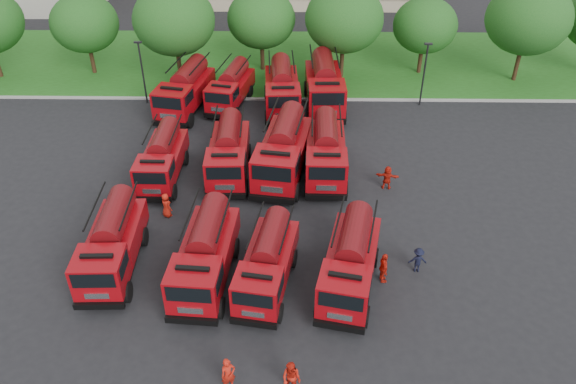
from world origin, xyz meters
name	(u,v)px	position (x,y,z in m)	size (l,w,h in m)	color
ground	(258,241)	(0.00, 0.00, 0.00)	(140.00, 140.00, 0.00)	black
lawn	(275,61)	(0.00, 26.00, 0.06)	(70.00, 16.00, 0.12)	#1E4E14
curb	(271,99)	(0.00, 17.90, 0.07)	(70.00, 0.30, 0.14)	gray
tree_1	(85,23)	(-16.00, 23.00, 4.55)	(5.71, 5.71, 6.98)	#382314
tree_2	(174,20)	(-8.00, 21.50, 5.35)	(6.72, 6.72, 8.22)	#382314
tree_3	(261,19)	(-1.00, 24.00, 4.68)	(5.88, 5.88, 7.19)	#382314
tree_4	(344,19)	(6.00, 22.50, 5.22)	(6.55, 6.55, 8.01)	#382314
tree_5	(425,25)	(13.00, 23.50, 4.35)	(5.46, 5.46, 6.68)	#382314
tree_6	(528,18)	(21.00, 22.00, 5.49)	(6.89, 6.89, 8.42)	#382314
lamp_post_0	(142,69)	(-10.00, 17.20, 2.90)	(0.60, 0.25, 5.11)	black
lamp_post_1	(424,71)	(12.00, 17.20, 2.90)	(0.60, 0.25, 5.11)	black
fire_truck_0	(112,243)	(-7.28, -2.13, 1.57)	(2.72, 6.94, 3.12)	black
fire_truck_1	(205,254)	(-2.39, -2.92, 1.61)	(2.97, 7.18, 3.19)	black
fire_truck_2	(267,263)	(0.72, -3.36, 1.45)	(3.19, 6.60, 2.88)	black
fire_truck_3	(350,261)	(4.81, -3.32, 1.56)	(3.72, 7.14, 3.10)	black
fire_truck_4	(162,158)	(-6.41, 6.32, 1.49)	(2.48, 6.53, 2.96)	black
fire_truck_5	(229,152)	(-2.26, 6.94, 1.61)	(2.77, 7.11, 3.20)	black
fire_truck_6	(283,150)	(1.28, 6.91, 1.80)	(3.89, 8.19, 3.58)	black
fire_truck_7	(326,151)	(4.00, 7.02, 1.65)	(2.81, 7.29, 3.29)	black
fire_truck_8	(185,90)	(-6.53, 16.00, 1.71)	(3.93, 7.82, 3.40)	black
fire_truck_9	(231,87)	(-3.12, 16.99, 1.50)	(3.54, 6.86, 2.98)	black
fire_truck_10	(282,89)	(0.96, 16.33, 1.71)	(3.07, 7.58, 3.39)	black
fire_truck_11	(324,85)	(4.26, 16.83, 1.83)	(3.12, 8.06, 3.63)	black
firefighter_2	(382,281)	(6.54, -3.04, 0.00)	(1.03, 0.59, 1.76)	#B71A0E
firefighter_3	(416,270)	(8.41, -2.25, 0.00)	(0.95, 0.49, 1.47)	black
firefighter_4	(168,216)	(-5.46, 2.21, 0.00)	(0.76, 0.50, 1.55)	#B71A0E
firefighter_5	(386,188)	(7.80, 5.33, 0.00)	(1.46, 0.63, 1.58)	#B71A0E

